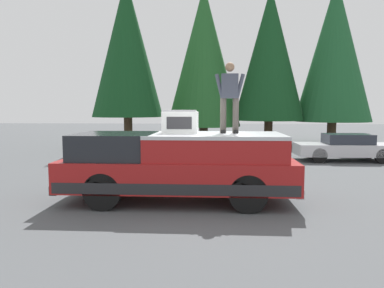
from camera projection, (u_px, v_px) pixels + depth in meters
name	position (u px, v px, depth m)	size (l,w,h in m)	color
ground_plane	(202.00, 202.00, 8.70)	(90.00, 90.00, 0.00)	#4C4F51
pickup_truck	(179.00, 166.00, 8.72)	(2.01, 5.54, 1.65)	maroon
compressor_unit	(180.00, 122.00, 8.74)	(0.65, 0.84, 0.56)	silver
person_on_truck_bed	(230.00, 96.00, 8.71)	(0.29, 0.72, 1.69)	#423D38
parked_car_silver	(345.00, 147.00, 15.55)	(1.64, 4.10, 1.16)	silver
conifer_far_left	(334.00, 51.00, 22.38)	(4.62, 4.62, 10.17)	#4C3826
conifer_left	(270.00, 54.00, 22.35)	(4.33, 4.33, 9.66)	#4C3826
conifer_center_left	(204.00, 56.00, 23.09)	(4.74, 4.74, 10.01)	#4C3826
conifer_center_right	(127.00, 48.00, 21.12)	(4.16, 4.16, 9.82)	#4C3826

